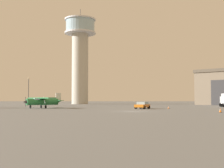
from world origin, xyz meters
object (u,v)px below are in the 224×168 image
control_tower (80,52)px  traffic_cone_mid_apron (220,110)px  airplane_green (43,101)px  light_post_north (29,89)px  car_orange (142,105)px  traffic_cone_near_left (169,107)px

control_tower → traffic_cone_mid_apron: (28.30, -71.26, -19.88)m
airplane_green → light_post_north: bearing=-105.5°
car_orange → traffic_cone_near_left: (5.24, 0.58, -0.47)m
car_orange → traffic_cone_near_left: bearing=121.6°
light_post_north → traffic_cone_mid_apron: 64.74m
airplane_green → light_post_north: 31.64m
airplane_green → traffic_cone_mid_apron: (30.28, -19.98, -1.20)m
car_orange → traffic_cone_near_left: size_ratio=8.29×
control_tower → car_orange: control_tower is taller
control_tower → car_orange: 61.56m
car_orange → traffic_cone_mid_apron: car_orange is taller
airplane_green → car_orange: bearing=131.9°
control_tower → car_orange: (18.64, -55.35, -19.46)m
car_orange → traffic_cone_mid_apron: bearing=56.5°
control_tower → airplane_green: control_tower is taller
control_tower → light_post_north: 29.88m
light_post_north → traffic_cone_near_left: light_post_north is taller
control_tower → traffic_cone_mid_apron: size_ratio=56.43×
traffic_cone_near_left → car_orange: bearing=-173.6°
car_orange → traffic_cone_near_left: 5.29m
light_post_north → traffic_cone_mid_apron: light_post_north is taller
car_orange → traffic_cone_mid_apron: 18.62m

